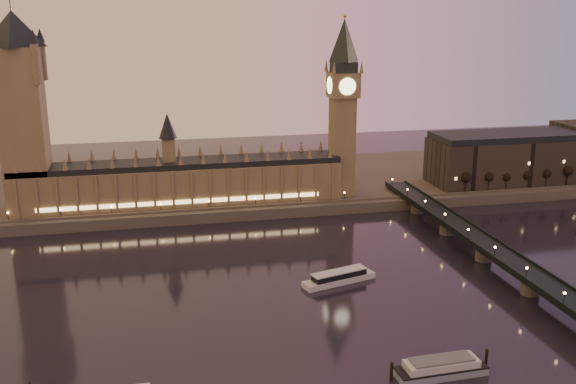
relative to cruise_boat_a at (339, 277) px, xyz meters
name	(u,v)px	position (x,y,z in m)	size (l,w,h in m)	color
ground	(300,295)	(-19.27, -8.76, -2.32)	(700.00, 700.00, 0.00)	black
far_embankment	(286,183)	(10.73, 156.24, 0.68)	(560.00, 130.00, 6.00)	#423D35
palace_of_westminster	(181,177)	(-59.40, 112.23, 19.39)	(180.00, 26.62, 52.00)	brown
victoria_tower	(21,103)	(-139.27, 112.24, 63.47)	(31.68, 31.68, 118.00)	brown
big_ben	(343,97)	(34.72, 112.23, 61.64)	(17.68, 17.68, 104.00)	brown
westminster_bridge	(505,264)	(72.34, -8.76, 3.20)	(13.20, 260.00, 15.30)	black
city_block	(544,154)	(175.67, 122.17, 19.93)	(155.00, 45.00, 34.00)	black
bare_tree_0	(467,179)	(110.05, 100.24, 12.13)	(5.57, 5.57, 11.33)	black
bare_tree_1	(487,178)	(123.45, 100.24, 12.13)	(5.57, 5.57, 11.33)	black
bare_tree_2	(507,176)	(136.86, 100.24, 12.13)	(5.57, 5.57, 11.33)	black
bare_tree_3	(527,175)	(150.26, 100.24, 12.13)	(5.57, 5.57, 11.33)	black
bare_tree_4	(546,174)	(163.66, 100.24, 12.13)	(5.57, 5.57, 11.33)	black
bare_tree_5	(566,173)	(177.06, 100.24, 12.13)	(5.57, 5.57, 11.33)	black
cruise_boat_a	(339,277)	(0.00, 0.00, 0.00)	(33.55, 15.87, 5.26)	silver
moored_barge	(441,368)	(10.47, -76.53, 0.30)	(33.85, 9.21, 6.21)	gray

